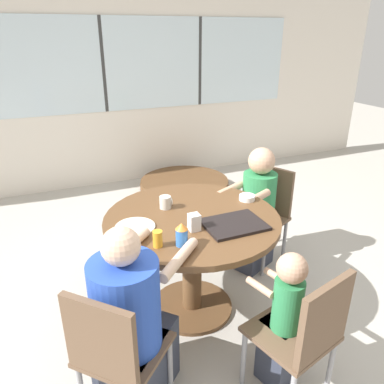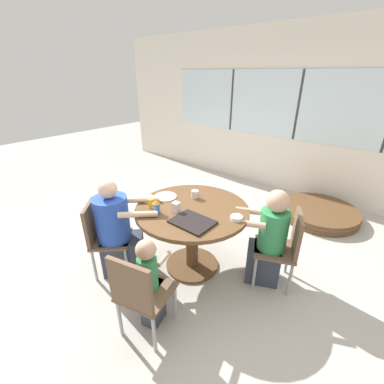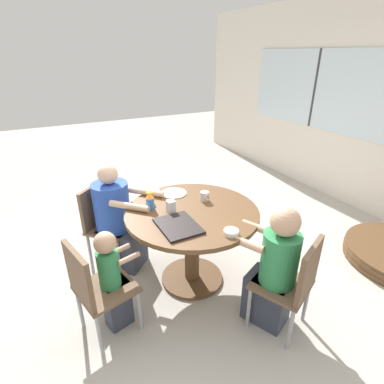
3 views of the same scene
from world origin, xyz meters
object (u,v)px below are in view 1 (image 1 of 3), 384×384
Objects in this scene: chair_for_man_blue_shirt at (113,349)px; person_toddler at (282,323)px; sippy_cup at (182,234)px; juice_glass at (158,239)px; chair_for_woman_green_shirt at (266,207)px; folded_table_stack at (185,185)px; bowl_cereal at (129,241)px; chair_for_toddler at (306,331)px; milk_carton_small at (194,222)px; person_man_blue_shirt at (132,328)px; bowl_white_shallow at (247,198)px; person_woman_green_shirt at (256,214)px; coffee_mug at (166,202)px.

person_toddler is (0.90, -0.12, -0.06)m from chair_for_man_blue_shirt.
chair_for_man_blue_shirt is 0.95× the size of person_toddler.
juice_glass is at bearing 162.06° from sippy_cup.
chair_for_woman_green_shirt is 8.54× the size of juice_glass.
sippy_cup is at bearing -112.23° from folded_table_stack.
chair_for_toddler is at bearing -46.10° from bowl_cereal.
milk_carton_small is at bearing -110.46° from folded_table_stack.
person_man_blue_shirt is at bearing -131.42° from juice_glass.
milk_carton_small reaches higher than bowl_white_shallow.
person_man_blue_shirt reaches higher than chair_for_woman_green_shirt.
chair_for_man_blue_shirt is 0.70m from sippy_cup.
chair_for_toddler is 0.79× the size of person_woman_green_shirt.
person_toddler is at bearing -66.75° from milk_carton_small.
sippy_cup is (-0.08, -0.51, 0.03)m from coffee_mug.
person_toddler reaches higher than bowl_cereal.
person_woman_green_shirt is 1.19m from sippy_cup.
chair_for_woman_green_shirt is 1.07m from coffee_mug.
chair_for_woman_green_shirt is 0.95× the size of person_toddler.
person_toddler is (-0.04, 0.15, -0.06)m from chair_for_toddler.
bowl_white_shallow is at bearing -10.07° from coffee_mug.
sippy_cup is 0.20m from milk_carton_small.
bowl_cereal is (-0.96, -0.28, 0.00)m from bowl_white_shallow.
coffee_mug is 0.76× the size of bowl_white_shallow.
chair_for_man_blue_shirt is (-1.58, -1.07, 0.00)m from chair_for_woman_green_shirt.
chair_for_toddler is (-0.64, -1.34, 0.00)m from chair_for_woman_green_shirt.
chair_for_woman_green_shirt is 1.91m from chair_for_man_blue_shirt.
bowl_white_shallow is 2.18m from folded_table_stack.
juice_glass is at bearing -30.16° from bowl_cereal.
coffee_mug is at bearing 98.87° from milk_carton_small.
chair_for_woman_green_shirt reaches higher than bowl_cereal.
person_woman_green_shirt is 9.86× the size of milk_carton_small.
person_man_blue_shirt is 8.53× the size of bowl_cereal.
person_woman_green_shirt reaches higher than juice_glass.
coffee_mug is 0.82× the size of milk_carton_small.
person_toddler is 9.03× the size of juice_glass.
folded_table_stack is (1.38, 2.68, -0.41)m from person_man_blue_shirt.
folded_table_stack is at bearing 108.09° from chair_for_man_blue_shirt.
bowl_white_shallow is at bearing 62.42° from chair_for_toddler.
person_man_blue_shirt is at bearing 148.45° from person_toddler.
person_woman_green_shirt is at bearing 32.83° from milk_carton_small.
bowl_cereal is (-1.21, -0.52, 0.30)m from person_woman_green_shirt.
juice_glass is at bearing 116.36° from chair_for_toddler.
bowl_white_shallow is (-0.25, -0.25, 0.29)m from person_woman_green_shirt.
chair_for_toddler is 0.95× the size of person_toddler.
bowl_cereal is (-0.28, 0.13, -0.05)m from sippy_cup.
milk_carton_small is 0.42m from bowl_cereal.
coffee_mug is at bearing 169.93° from bowl_white_shallow.
chair_for_toddler is 0.94m from juice_glass.
bowl_white_shallow is at bearing 79.01° from chair_for_man_blue_shirt.
person_toddler is at bearing -44.02° from juice_glass.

